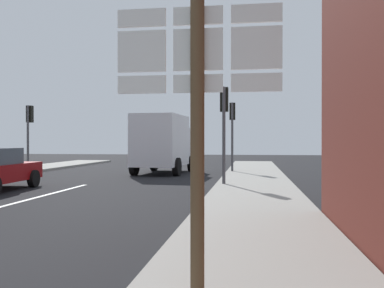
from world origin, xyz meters
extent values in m
plane|color=black|center=(0.00, 10.00, 0.00)|extent=(80.00, 80.00, 0.00)
cube|color=gray|center=(6.53, 8.00, 0.07)|extent=(2.85, 44.00, 0.14)
cylinder|color=black|center=(-1.57, 10.94, 0.32)|extent=(0.25, 0.65, 0.64)
cube|color=silver|center=(1.76, 17.70, 1.75)|extent=(2.44, 3.84, 2.60)
cube|color=silver|center=(1.92, 20.19, 1.45)|extent=(2.17, 1.43, 2.00)
cube|color=#47515B|center=(1.92, 20.24, 2.25)|extent=(1.76, 0.22, 0.70)
cylinder|color=black|center=(0.82, 20.21, 0.45)|extent=(0.34, 0.92, 0.90)
cylinder|color=black|center=(3.01, 20.07, 0.45)|extent=(0.34, 0.92, 0.90)
cylinder|color=black|center=(0.60, 16.82, 0.45)|extent=(0.34, 0.92, 0.90)
cylinder|color=black|center=(2.79, 16.68, 0.45)|extent=(0.34, 0.92, 0.90)
cylinder|color=brown|center=(5.89, 0.42, 1.60)|extent=(0.14, 0.14, 3.20)
cube|color=white|center=(5.31, 0.47, 2.96)|extent=(0.50, 0.03, 0.18)
cube|color=black|center=(5.31, 0.49, 2.96)|extent=(0.43, 0.01, 0.13)
cube|color=white|center=(5.31, 0.47, 2.62)|extent=(0.50, 0.03, 0.42)
cube|color=black|center=(5.31, 0.49, 2.62)|extent=(0.43, 0.01, 0.32)
cube|color=white|center=(5.31, 0.47, 2.28)|extent=(0.50, 0.03, 0.18)
cube|color=black|center=(5.31, 0.49, 2.28)|extent=(0.43, 0.01, 0.13)
cube|color=white|center=(5.89, 0.47, 2.96)|extent=(0.50, 0.03, 0.18)
cube|color=black|center=(5.89, 0.49, 2.96)|extent=(0.43, 0.01, 0.13)
cube|color=white|center=(5.89, 0.47, 2.62)|extent=(0.50, 0.03, 0.42)
cube|color=black|center=(5.89, 0.49, 2.62)|extent=(0.43, 0.01, 0.32)
cube|color=white|center=(5.89, 0.47, 2.28)|extent=(0.50, 0.03, 0.18)
cube|color=black|center=(5.89, 0.49, 2.28)|extent=(0.43, 0.01, 0.13)
cube|color=white|center=(6.47, 0.47, 2.96)|extent=(0.50, 0.03, 0.18)
cube|color=black|center=(6.47, 0.49, 2.96)|extent=(0.43, 0.01, 0.13)
cube|color=white|center=(6.47, 0.47, 2.62)|extent=(0.50, 0.03, 0.42)
cube|color=black|center=(6.47, 0.49, 2.62)|extent=(0.43, 0.01, 0.32)
cube|color=white|center=(6.47, 0.47, 2.28)|extent=(0.50, 0.03, 0.18)
cube|color=black|center=(6.47, 0.49, 2.28)|extent=(0.43, 0.01, 0.13)
cylinder|color=#47474C|center=(-5.40, 17.39, 1.81)|extent=(0.12, 0.12, 3.62)
cube|color=black|center=(-5.40, 17.59, 3.17)|extent=(0.30, 0.28, 0.90)
sphere|color=#360303|center=(-5.40, 17.73, 3.44)|extent=(0.18, 0.18, 0.18)
sphere|color=orange|center=(-5.40, 17.73, 3.16)|extent=(0.18, 0.18, 0.18)
sphere|color=black|center=(-5.40, 17.73, 2.88)|extent=(0.18, 0.18, 0.18)
cylinder|color=#47474C|center=(5.40, 18.58, 1.87)|extent=(0.12, 0.12, 3.74)
cube|color=black|center=(5.40, 18.78, 3.29)|extent=(0.30, 0.28, 0.90)
sphere|color=#360303|center=(5.40, 18.92, 3.56)|extent=(0.18, 0.18, 0.18)
sphere|color=orange|center=(5.40, 18.92, 3.28)|extent=(0.18, 0.18, 0.18)
sphere|color=black|center=(5.40, 18.92, 3.00)|extent=(0.18, 0.18, 0.18)
cylinder|color=#47474C|center=(5.40, 11.85, 1.85)|extent=(0.12, 0.12, 3.71)
cube|color=black|center=(5.40, 12.05, 3.26)|extent=(0.30, 0.28, 0.90)
sphere|color=#360303|center=(5.40, 12.19, 3.53)|extent=(0.18, 0.18, 0.18)
sphere|color=orange|center=(5.40, 12.19, 3.25)|extent=(0.18, 0.18, 0.18)
sphere|color=black|center=(5.40, 12.19, 2.97)|extent=(0.18, 0.18, 0.18)
camera|label=1|loc=(6.43, -3.75, 1.70)|focal=39.69mm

